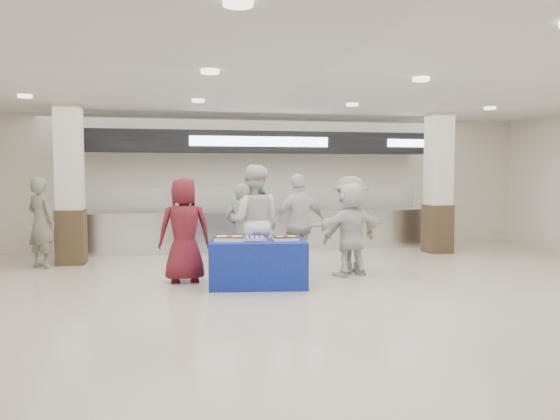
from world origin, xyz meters
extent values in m
plane|color=beige|center=(0.00, 0.00, 0.00)|extent=(14.00, 14.00, 0.00)
cube|color=silver|center=(0.00, 5.40, 0.45)|extent=(8.00, 0.80, 0.90)
cube|color=silver|center=(0.00, 5.40, 0.92)|extent=(8.00, 0.85, 0.04)
cube|color=white|center=(0.00, 5.10, 1.25)|extent=(7.60, 0.02, 0.50)
cube|color=black|center=(0.00, 5.40, 2.55)|extent=(8.40, 0.70, 0.50)
cube|color=silver|center=(0.00, 5.04, 2.55)|extent=(3.20, 0.03, 0.22)
cube|color=silver|center=(3.80, 5.04, 2.55)|extent=(1.40, 0.03, 0.18)
cube|color=#3A291A|center=(-4.00, 4.20, 0.55)|extent=(0.55, 0.55, 1.10)
cube|color=silver|center=(-4.00, 4.20, 2.15)|extent=(0.50, 0.50, 2.10)
cube|color=#3A291A|center=(4.00, 4.20, 0.55)|extent=(0.55, 0.55, 1.10)
cube|color=silver|center=(4.00, 4.20, 2.15)|extent=(0.50, 0.50, 2.10)
cube|color=#152A96|center=(-0.65, 1.27, 0.38)|extent=(1.65, 0.99, 0.75)
cube|color=white|center=(-1.11, 1.35, 0.79)|extent=(0.52, 0.44, 0.07)
cube|color=#472714|center=(-1.11, 1.35, 0.83)|extent=(0.52, 0.44, 0.02)
cylinder|color=red|center=(-1.11, 1.35, 0.83)|extent=(0.12, 0.12, 0.01)
cube|color=white|center=(-0.21, 1.25, 0.78)|extent=(0.40, 0.32, 0.06)
cube|color=#472714|center=(-0.21, 1.25, 0.82)|extent=(0.40, 0.32, 0.02)
cylinder|color=red|center=(-0.21, 1.25, 0.82)|extent=(0.09, 0.09, 0.01)
cube|color=#ADADB2|center=(-0.71, 1.29, 0.76)|extent=(0.42, 0.33, 0.01)
imported|color=maroon|center=(-1.81, 1.91, 0.88)|extent=(0.89, 0.61, 1.77)
imported|color=slate|center=(-0.83, 1.91, 0.83)|extent=(0.70, 0.56, 1.66)
imported|color=white|center=(-0.62, 2.00, 0.99)|extent=(1.11, 0.96, 1.98)
imported|color=white|center=(0.25, 2.26, 0.91)|extent=(1.14, 0.68, 1.82)
imported|color=slate|center=(1.21, 2.19, 0.89)|extent=(1.31, 1.04, 1.78)
imported|color=white|center=(1.12, 1.92, 0.84)|extent=(1.63, 0.91, 1.68)
imported|color=slate|center=(-4.48, 3.84, 0.88)|extent=(0.76, 0.73, 1.76)
camera|label=1|loc=(-2.04, -7.33, 1.85)|focal=35.00mm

